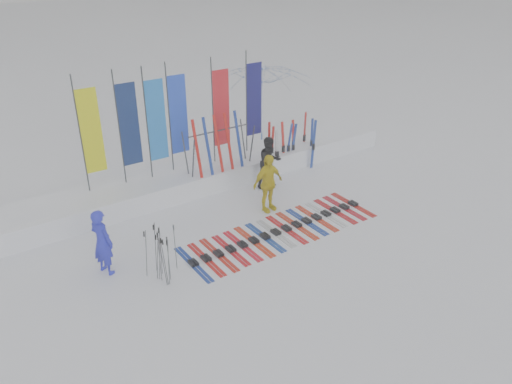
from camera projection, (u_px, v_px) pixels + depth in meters
ground at (287, 257)px, 11.88m from camera, size 120.00×120.00×0.00m
snow_bank at (194, 177)px, 15.12m from camera, size 14.00×1.60×0.60m
person_blue at (102, 242)px, 10.99m from camera, size 0.57×0.68×1.59m
person_black at (270, 163)px, 14.87m from camera, size 0.81×0.64×1.59m
person_yellow at (268, 183)px, 13.56m from camera, size 0.99×0.47×1.65m
tent_canopy at (264, 106)px, 17.52m from camera, size 3.31×3.37×3.00m
ski_row at (281, 230)px, 12.88m from camera, size 5.30×1.69×0.07m
pole_cluster at (162, 256)px, 10.87m from camera, size 0.70×0.77×1.25m
feather_flags at (174, 116)px, 14.19m from camera, size 5.74×0.25×3.20m
ski_rack at (219, 143)px, 14.68m from camera, size 2.04×0.80×1.23m
upright_skis at (290, 145)px, 16.19m from camera, size 1.60×0.82×1.66m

